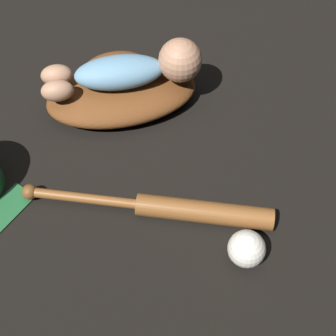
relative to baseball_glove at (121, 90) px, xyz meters
name	(u,v)px	position (x,y,z in m)	size (l,w,h in m)	color
ground_plane	(140,116)	(0.03, -0.07, -0.04)	(6.00, 6.00, 0.00)	black
baseball_glove	(121,90)	(0.00, 0.00, 0.00)	(0.39, 0.26, 0.08)	brown
baby_figure	(135,69)	(0.03, -0.02, 0.08)	(0.38, 0.15, 0.10)	#6693B2
baseball_bat	(179,209)	(0.03, -0.36, -0.01)	(0.50, 0.26, 0.05)	brown
baseball	(247,249)	(0.13, -0.49, 0.00)	(0.08, 0.08, 0.08)	silver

